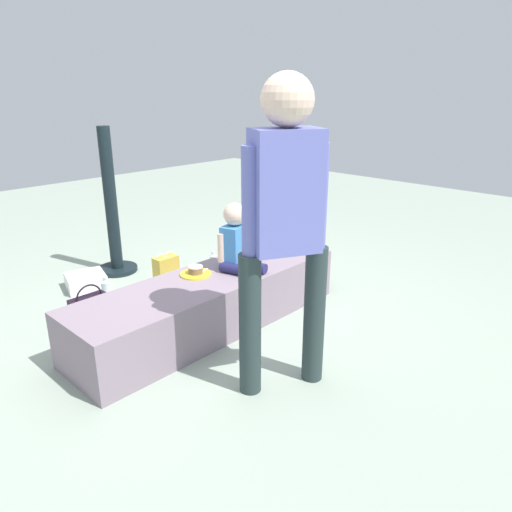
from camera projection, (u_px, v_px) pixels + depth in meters
ground_plane at (212, 325)px, 3.45m from camera, size 12.00×12.00×0.00m
concrete_ledge at (211, 302)px, 3.39m from camera, size 2.07×0.57×0.38m
child_seated at (237, 241)px, 3.41m from camera, size 0.29×0.34×0.48m
adult_standing at (285, 212)px, 2.44m from camera, size 0.46×0.35×1.70m
cake_plate at (196, 272)px, 3.36m from camera, size 0.22×0.22×0.07m
gift_bag at (166, 271)px, 4.09m from camera, size 0.20×0.11×0.31m
railing_post at (112, 218)px, 4.30m from camera, size 0.36×0.36×1.31m
water_bottle_near_gift at (106, 290)px, 3.81m from camera, size 0.06×0.06×0.21m
water_bottle_far_side at (213, 262)px, 4.45m from camera, size 0.07×0.07×0.19m
party_cup_red at (232, 268)px, 4.40m from camera, size 0.09×0.09×0.10m
cake_box_white at (86, 281)px, 4.07m from camera, size 0.38×0.37×0.13m
handbag_black_leather at (91, 309)px, 3.49m from camera, size 0.27×0.15×0.29m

